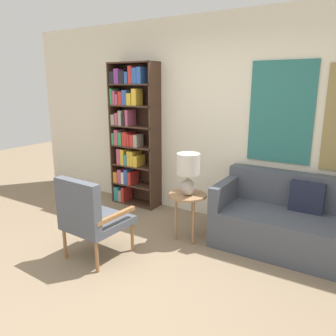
% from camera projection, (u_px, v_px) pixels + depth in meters
% --- Properties ---
extents(ground_plane, '(14.00, 14.00, 0.00)m').
position_uv_depth(ground_plane, '(113.00, 283.00, 3.09)').
color(ground_plane, '#847056').
extents(wall_back, '(6.40, 0.08, 2.70)m').
position_uv_depth(wall_back, '(212.00, 120.00, 4.40)').
color(wall_back, silver).
rests_on(wall_back, ground_plane).
extents(bookshelf, '(0.76, 0.30, 2.13)m').
position_uv_depth(bookshelf, '(131.00, 133.00, 4.93)').
color(bookshelf, '#422B1E').
rests_on(bookshelf, ground_plane).
extents(armchair, '(0.61, 0.64, 0.91)m').
position_uv_depth(armchair, '(89.00, 214.00, 3.40)').
color(armchair, olive).
rests_on(armchair, ground_plane).
extents(couch, '(1.87, 0.83, 0.83)m').
position_uv_depth(couch, '(302.00, 225.00, 3.62)').
color(couch, '#474C56').
rests_on(couch, ground_plane).
extents(side_table, '(0.44, 0.44, 0.58)m').
position_uv_depth(side_table, '(187.00, 201.00, 3.84)').
color(side_table, '#99704C').
rests_on(side_table, ground_plane).
extents(table_lamp, '(0.26, 0.26, 0.49)m').
position_uv_depth(table_lamp, '(188.00, 170.00, 3.71)').
color(table_lamp, '#A59E93').
rests_on(table_lamp, side_table).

